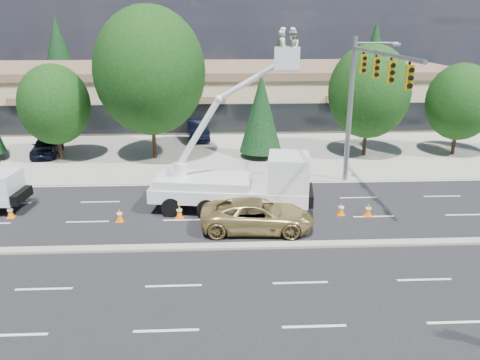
{
  "coord_description": "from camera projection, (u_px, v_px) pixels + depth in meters",
  "views": [
    {
      "loc": [
        1.87,
        -19.28,
        9.84
      ],
      "look_at": [
        2.87,
        2.51,
        2.4
      ],
      "focal_mm": 35.0,
      "sensor_mm": 36.0,
      "label": 1
    }
  ],
  "objects": [
    {
      "name": "ground",
      "position": [
        180.0,
        248.0,
        21.32
      ],
      "size": [
        140.0,
        140.0,
        0.0
      ],
      "primitive_type": "plane",
      "color": "black",
      "rests_on": "ground"
    },
    {
      "name": "concrete_apron",
      "position": [
        197.0,
        141.0,
        40.23
      ],
      "size": [
        140.0,
        22.0,
        0.01
      ],
      "primitive_type": "cube",
      "color": "gray",
      "rests_on": "ground"
    },
    {
      "name": "road_median",
      "position": [
        180.0,
        247.0,
        21.3
      ],
      "size": [
        120.0,
        0.55,
        0.12
      ],
      "primitive_type": "cube",
      "color": "gray",
      "rests_on": "ground"
    },
    {
      "name": "strip_mall",
      "position": [
        201.0,
        92.0,
        48.75
      ],
      "size": [
        50.4,
        15.4,
        5.5
      ],
      "color": "tan",
      "rests_on": "ground"
    },
    {
      "name": "tree_front_c",
      "position": [
        54.0,
        105.0,
        33.74
      ],
      "size": [
        5.06,
        5.06,
        7.02
      ],
      "color": "#332114",
      "rests_on": "ground"
    },
    {
      "name": "tree_front_d",
      "position": [
        150.0,
        71.0,
        33.29
      ],
      "size": [
        7.93,
        7.93,
        11.0
      ],
      "color": "#332114",
      "rests_on": "ground"
    },
    {
      "name": "tree_front_e",
      "position": [
        261.0,
        113.0,
        34.63
      ],
      "size": [
        3.19,
        3.19,
        6.29
      ],
      "color": "#332114",
      "rests_on": "ground"
    },
    {
      "name": "tree_front_f",
      "position": [
        369.0,
        92.0,
        34.49
      ],
      "size": [
        6.01,
        6.01,
        8.34
      ],
      "color": "#332114",
      "rests_on": "ground"
    },
    {
      "name": "tree_front_g",
      "position": [
        460.0,
        102.0,
        35.06
      ],
      "size": [
        5.01,
        5.01,
        6.95
      ],
      "color": "#332114",
      "rests_on": "ground"
    },
    {
      "name": "tree_back_a",
      "position": [
        59.0,
        56.0,
        58.41
      ],
      "size": [
        5.4,
        5.4,
        10.64
      ],
      "color": "#332114",
      "rests_on": "ground"
    },
    {
      "name": "tree_back_b",
      "position": [
        171.0,
        54.0,
        58.98
      ],
      "size": [
        5.51,
        5.51,
        10.85
      ],
      "color": "#332114",
      "rests_on": "ground"
    },
    {
      "name": "tree_back_c",
      "position": [
        281.0,
        61.0,
        59.87
      ],
      "size": [
        4.67,
        4.67,
        9.2
      ],
      "color": "#332114",
      "rests_on": "ground"
    },
    {
      "name": "tree_back_d",
      "position": [
        374.0,
        58.0,
        60.27
      ],
      "size": [
        5.02,
        5.02,
        9.9
      ],
      "color": "#332114",
      "rests_on": "ground"
    },
    {
      "name": "signal_mast",
      "position": [
        363.0,
        91.0,
        26.46
      ],
      "size": [
        2.76,
        10.16,
        9.0
      ],
      "color": "gray",
      "rests_on": "ground"
    },
    {
      "name": "bucket_truck",
      "position": [
        246.0,
        175.0,
        24.89
      ],
      "size": [
        8.85,
        3.74,
        9.56
      ],
      "rotation": [
        0.0,
        0.0,
        -0.15
      ],
      "color": "white",
      "rests_on": "ground"
    },
    {
      "name": "traffic_cone_a",
      "position": [
        10.0,
        211.0,
        24.58
      ],
      "size": [
        0.4,
        0.4,
        0.7
      ],
      "color": "orange",
      "rests_on": "ground"
    },
    {
      "name": "traffic_cone_b",
      "position": [
        120.0,
        215.0,
        24.11
      ],
      "size": [
        0.4,
        0.4,
        0.7
      ],
      "color": "orange",
      "rests_on": "ground"
    },
    {
      "name": "traffic_cone_c",
      "position": [
        179.0,
        211.0,
        24.56
      ],
      "size": [
        0.4,
        0.4,
        0.7
      ],
      "color": "orange",
      "rests_on": "ground"
    },
    {
      "name": "traffic_cone_d",
      "position": [
        341.0,
        209.0,
        24.91
      ],
      "size": [
        0.4,
        0.4,
        0.7
      ],
      "color": "orange",
      "rests_on": "ground"
    },
    {
      "name": "traffic_cone_e",
      "position": [
        368.0,
        210.0,
        24.77
      ],
      "size": [
        0.4,
        0.4,
        0.7
      ],
      "color": "orange",
      "rests_on": "ground"
    },
    {
      "name": "minivan",
      "position": [
        257.0,
        215.0,
        22.98
      ],
      "size": [
        5.66,
        2.86,
        1.53
      ],
      "primitive_type": "imported",
      "rotation": [
        0.0,
        0.0,
        1.51
      ],
      "color": "#A68F50",
      "rests_on": "ground"
    },
    {
      "name": "parked_car_west",
      "position": [
        47.0,
        145.0,
        35.97
      ],
      "size": [
        2.21,
        4.65,
        1.54
      ],
      "primitive_type": "imported",
      "rotation": [
        0.0,
        0.0,
        0.09
      ],
      "color": "black",
      "rests_on": "ground"
    },
    {
      "name": "parked_car_east",
      "position": [
        198.0,
        130.0,
        40.92
      ],
      "size": [
        2.3,
        5.08,
        1.62
      ],
      "primitive_type": "imported",
      "rotation": [
        0.0,
        0.0,
        0.12
      ],
      "color": "black",
      "rests_on": "ground"
    }
  ]
}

